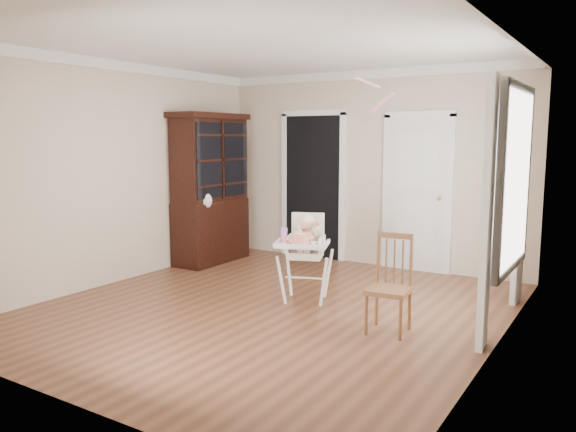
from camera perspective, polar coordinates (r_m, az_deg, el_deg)
The scene contains 16 objects.
floor at distance 6.00m, azimuth -1.75°, elevation -9.34°, with size 5.00×5.00×0.00m, color #56301D.
ceiling at distance 5.80m, azimuth -1.87°, elevation 17.06°, with size 5.00×5.00×0.00m, color white.
wall_back at distance 7.94m, azimuth 8.29°, elevation 4.76°, with size 4.50×4.50×0.00m, color beige.
wall_left at distance 7.23m, azimuth -16.85°, elevation 4.19°, with size 5.00×5.00×0.00m, color beige.
wall_right at distance 4.87m, azimuth 20.81°, elevation 2.34°, with size 5.00×5.00×0.00m, color beige.
crown_molding at distance 5.79m, azimuth -1.86°, elevation 16.47°, with size 4.50×5.00×0.12m, color white, non-canonical shape.
doorway at distance 8.34m, azimuth 2.53°, elevation 3.32°, with size 1.06×0.05×2.22m.
closet_door at distance 7.69m, azimuth 12.96°, elevation 2.10°, with size 0.96×0.09×2.13m.
window_right at distance 5.67m, azimuth 21.65°, elevation 2.38°, with size 0.13×1.84×2.30m.
high_chair at distance 6.13m, azimuth 1.79°, elevation -3.14°, with size 0.76×0.84×0.98m.
baby at distance 6.12m, azimuth 1.84°, elevation -1.77°, with size 0.32×0.24×0.44m.
cake at distance 5.86m, azimuth 1.24°, elevation -2.33°, with size 0.25×0.25×0.11m.
sippy_cup at distance 6.00m, azimuth -0.43°, elevation -1.86°, with size 0.08×0.08×0.19m.
china_cabinet at distance 8.10m, azimuth -7.88°, elevation 2.79°, with size 0.56×1.26×2.12m.
dining_chair at distance 5.28m, azimuth 10.28°, elevation -7.10°, with size 0.40×0.40×0.91m.
streamer at distance 5.59m, azimuth 8.01°, elevation 13.29°, with size 0.03×0.50×0.02m, color pink, non-canonical shape.
Camera 1 is at (3.18, -4.76, 1.78)m, focal length 35.00 mm.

